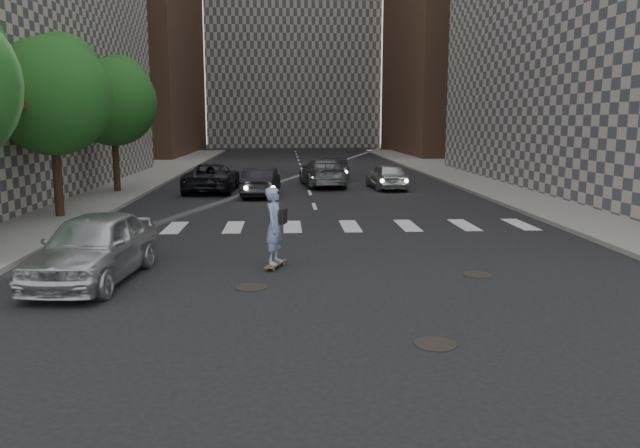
# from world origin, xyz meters

# --- Properties ---
(ground) EXTENTS (160.00, 160.00, 0.00)m
(ground) POSITION_xyz_m (0.00, 0.00, 0.00)
(ground) COLOR black
(ground) RESTS_ON ground
(sidewalk_left) EXTENTS (13.00, 80.00, 0.15)m
(sidewalk_left) POSITION_xyz_m (-14.50, 20.00, 0.07)
(sidewalk_left) COLOR gray
(sidewalk_left) RESTS_ON ground
(sidewalk_right) EXTENTS (13.00, 80.00, 0.15)m
(sidewalk_right) POSITION_xyz_m (14.50, 20.00, 0.07)
(sidewalk_right) COLOR gray
(sidewalk_right) RESTS_ON ground
(tree_b) EXTENTS (4.20, 4.20, 6.60)m
(tree_b) POSITION_xyz_m (-9.45, 11.14, 4.65)
(tree_b) COLOR #382619
(tree_b) RESTS_ON sidewalk_left
(tree_c) EXTENTS (4.20, 4.20, 6.60)m
(tree_c) POSITION_xyz_m (-9.45, 19.14, 4.65)
(tree_c) COLOR #382619
(tree_c) RESTS_ON sidewalk_left
(manhole_a) EXTENTS (0.70, 0.70, 0.02)m
(manhole_a) POSITION_xyz_m (1.20, -2.50, 0.01)
(manhole_a) COLOR black
(manhole_a) RESTS_ON ground
(manhole_b) EXTENTS (0.70, 0.70, 0.02)m
(manhole_b) POSITION_xyz_m (-2.00, 1.20, 0.01)
(manhole_b) COLOR black
(manhole_b) RESTS_ON ground
(manhole_c) EXTENTS (0.70, 0.70, 0.02)m
(manhole_c) POSITION_xyz_m (3.30, 2.00, 0.01)
(manhole_c) COLOR black
(manhole_c) RESTS_ON ground
(skateboarder) EXTENTS (0.65, 1.04, 2.01)m
(skateboarder) POSITION_xyz_m (-1.49, 3.05, 1.05)
(skateboarder) COLOR brown
(skateboarder) RESTS_ON ground
(silver_sedan) EXTENTS (2.33, 4.79, 1.57)m
(silver_sedan) POSITION_xyz_m (-5.60, 2.00, 0.79)
(silver_sedan) COLOR silver
(silver_sedan) RESTS_ON ground
(traffic_car_a) EXTENTS (1.82, 4.30, 1.38)m
(traffic_car_a) POSITION_xyz_m (-2.36, 17.60, 0.69)
(traffic_car_a) COLOR black
(traffic_car_a) RESTS_ON ground
(traffic_car_b) EXTENTS (2.64, 5.42, 1.52)m
(traffic_car_b) POSITION_xyz_m (0.84, 22.00, 0.76)
(traffic_car_b) COLOR #595D61
(traffic_car_b) RESTS_ON ground
(traffic_car_c) EXTENTS (2.59, 5.25, 1.43)m
(traffic_car_c) POSITION_xyz_m (-4.94, 19.70, 0.72)
(traffic_car_c) COLOR black
(traffic_car_c) RESTS_ON ground
(traffic_car_d) EXTENTS (1.96, 4.19, 1.39)m
(traffic_car_d) POSITION_xyz_m (4.14, 20.39, 0.69)
(traffic_car_d) COLOR #B4B7BC
(traffic_car_d) RESTS_ON ground
(traffic_car_e) EXTENTS (1.59, 4.23, 1.38)m
(traffic_car_e) POSITION_xyz_m (1.67, 25.61, 0.69)
(traffic_car_e) COLOR black
(traffic_car_e) RESTS_ON ground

